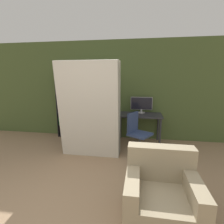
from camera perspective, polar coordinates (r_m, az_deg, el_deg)
wall_back at (r=4.97m, az=-1.74°, el=7.05°), size 8.00×0.06×2.70m
desk at (r=4.62m, az=8.85°, el=-2.07°), size 1.16×0.67×0.77m
monitor at (r=4.76m, az=9.60°, el=2.51°), size 0.58×0.21×0.43m
office_chair at (r=4.04m, az=8.42°, el=-8.15°), size 0.60×0.60×0.94m
bookshelf at (r=5.20m, az=-13.94°, el=2.97°), size 0.81×0.28×1.95m
mattress_near at (r=3.69m, az=-7.57°, el=0.40°), size 1.27×0.43×2.06m
mattress_far at (r=3.88m, az=-6.69°, el=0.96°), size 1.27×0.32×2.05m
armchair at (r=2.42m, az=15.73°, el=-24.62°), size 0.85×0.80×0.85m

